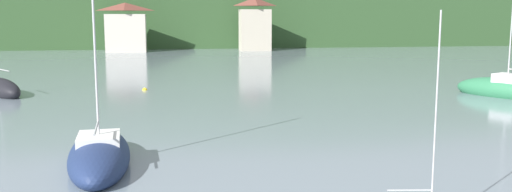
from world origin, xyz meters
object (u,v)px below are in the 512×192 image
object	(u,v)px
sailboat_mid_7	(100,155)
mooring_buoy_far	(145,90)
sailboat_far_8	(507,90)
shore_building_west	(126,28)
shore_building_westcentral	(255,25)

from	to	relation	value
sailboat_mid_7	mooring_buoy_far	bearing A→B (deg)	-6.28
sailboat_far_8	mooring_buoy_far	world-z (taller)	sailboat_far_8
sailboat_far_8	mooring_buoy_far	size ratio (longest dim) A/B	26.07
shore_building_west	mooring_buoy_far	world-z (taller)	shore_building_west
sailboat_mid_7	sailboat_far_8	bearing A→B (deg)	-66.59
shore_building_westcentral	mooring_buoy_far	size ratio (longest dim) A/B	21.68
shore_building_westcentral	sailboat_far_8	distance (m)	59.69
shore_building_west	shore_building_westcentral	distance (m)	22.69
shore_building_west	sailboat_far_8	bearing A→B (deg)	-60.11
shore_building_west	sailboat_mid_7	world-z (taller)	sailboat_mid_7
sailboat_far_8	shore_building_west	bearing A→B (deg)	-1.70
shore_building_west	shore_building_westcentral	size ratio (longest dim) A/B	0.90
sailboat_mid_7	sailboat_far_8	world-z (taller)	sailboat_far_8
shore_building_westcentral	shore_building_west	bearing A→B (deg)	-179.68
sailboat_far_8	shore_building_westcentral	bearing A→B (deg)	-21.05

